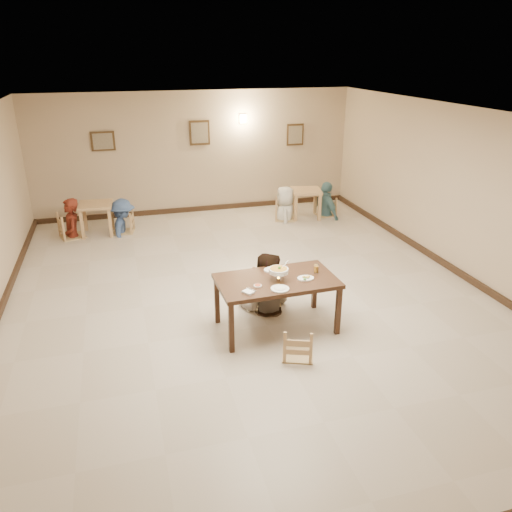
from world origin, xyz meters
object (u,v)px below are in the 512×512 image
object	(u,v)px
chair_near	(299,328)
bg_diner_b	(121,199)
chair_far	(266,275)
bg_diner_a	(68,199)
main_table	(277,284)
bg_diner_d	(327,182)
main_diner	(266,254)
bg_chair_lr	(122,213)
bg_chair_ll	(70,215)
bg_chair_rr	(326,199)
bg_chair_rl	(285,200)
bg_table_right	(306,195)
curry_warmer	(279,271)
bg_diner_c	(286,187)
bg_table_left	(96,209)
drink_glass	(316,269)

from	to	relation	value
chair_near	bg_diner_b	size ratio (longest dim) A/B	0.57
chair_far	bg_diner_a	bearing A→B (deg)	146.50
chair_near	bg_diner_b	world-z (taller)	bg_diner_b
main_table	bg_diner_d	size ratio (longest dim) A/B	1.02
main_diner	bg_chair_lr	distance (m)	4.86
bg_diner_d	chair_near	bearing A→B (deg)	141.15
chair_far	bg_chair_ll	xyz separation A→B (m)	(-3.23, 4.26, -0.01)
chair_near	bg_chair_rr	size ratio (longest dim) A/B	1.01
chair_near	bg_chair_rl	bearing A→B (deg)	-85.93
main_diner	bg_table_right	distance (m)	4.89
bg_chair_rl	bg_chair_rr	world-z (taller)	bg_chair_rl
chair_far	curry_warmer	distance (m)	0.90
main_table	bg_diner_c	world-z (taller)	bg_diner_c
main_diner	bg_table_left	distance (m)	5.15
drink_glass	bg_chair_ll	distance (m)	6.25
chair_near	bg_chair_rl	distance (m)	5.97
bg_chair_rr	chair_near	bearing A→B (deg)	-39.00
drink_glass	bg_table_left	size ratio (longest dim) A/B	0.17
bg_chair_ll	bg_table_right	bearing A→B (deg)	-108.47
main_diner	bg_chair_ll	size ratio (longest dim) A/B	1.79
bg_chair_lr	bg_diner_d	size ratio (longest dim) A/B	0.55
bg_chair_rl	bg_diner_c	world-z (taller)	bg_diner_c
bg_table_right	bg_chair_lr	size ratio (longest dim) A/B	0.89
bg_chair_rl	bg_diner_a	size ratio (longest dim) A/B	0.57
bg_table_left	bg_chair_ll	bearing A→B (deg)	-173.87
drink_glass	bg_diner_b	size ratio (longest dim) A/B	0.08
main_diner	chair_far	bearing A→B (deg)	-92.02
bg_table_right	bg_diner_b	bearing A→B (deg)	178.90
bg_diner_c	drink_glass	bearing A→B (deg)	2.10
chair_near	bg_diner_d	world-z (taller)	bg_diner_d
curry_warmer	bg_diner_b	bearing A→B (deg)	112.22
chair_far	chair_near	bearing A→B (deg)	-71.00
main_table	bg_diner_d	bearing A→B (deg)	57.80
bg_chair_rr	bg_diner_d	distance (m)	0.42
main_table	bg_chair_lr	size ratio (longest dim) A/B	1.86
chair_far	bg_chair_rl	bearing A→B (deg)	86.46
bg_table_left	bg_diner_b	bearing A→B (deg)	-4.24
bg_chair_lr	bg_chair_rr	xyz separation A→B (m)	(4.97, -0.08, -0.03)
chair_near	bg_table_left	world-z (taller)	chair_near
bg_chair_rr	bg_chair_lr	bearing A→B (deg)	-103.44
bg_table_left	bg_diner_a	size ratio (longest dim) A/B	0.43
main_diner	bg_chair_rr	size ratio (longest dim) A/B	2.17
drink_glass	bg_diner_c	distance (m)	4.99
main_diner	bg_diner_a	size ratio (longest dim) A/B	1.07
bg_diner_a	bg_diner_b	bearing A→B (deg)	82.87
main_diner	bg_table_left	size ratio (longest dim) A/B	2.49
bg_chair_lr	bg_diner_c	xyz separation A→B (m)	(3.87, -0.11, 0.36)
bg_chair_rl	bg_chair_rr	size ratio (longest dim) A/B	1.15
bg_chair_lr	bg_diner_b	bearing A→B (deg)	164.81
bg_diner_a	bg_diner_c	world-z (taller)	bg_diner_a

